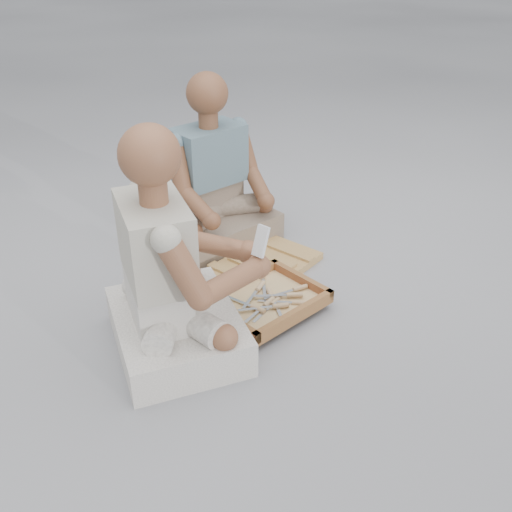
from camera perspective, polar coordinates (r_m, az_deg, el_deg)
ground at (r=2.38m, az=3.39°, el=-8.39°), size 60.00×60.00×0.00m
carved_panel at (r=2.82m, az=0.66°, el=-1.00°), size 0.62×0.50×0.04m
tool_tray at (r=2.50m, az=1.02°, el=-4.52°), size 0.51×0.43×0.06m
chisel_0 at (r=2.51m, az=1.55°, el=-4.03°), size 0.10×0.21×0.02m
chisel_1 at (r=2.51m, az=3.40°, el=-3.91°), size 0.20×0.13×0.02m
chisel_2 at (r=2.56m, az=4.02°, el=-3.33°), size 0.22×0.05×0.02m
chisel_3 at (r=2.48m, az=3.93°, el=-4.69°), size 0.18×0.16×0.02m
chisel_4 at (r=2.48m, az=1.77°, el=-4.74°), size 0.21×0.10×0.02m
chisel_5 at (r=2.56m, az=0.23°, el=-3.29°), size 0.20×0.13×0.02m
chisel_6 at (r=2.44m, az=-0.22°, el=-5.15°), size 0.09×0.21×0.02m
chisel_7 at (r=2.65m, az=0.69°, el=-2.09°), size 0.13×0.19×0.02m
chisel_8 at (r=2.44m, az=1.98°, el=-5.04°), size 0.21×0.11×0.02m
chisel_9 at (r=2.46m, az=1.01°, el=-4.87°), size 0.21×0.09×0.02m
wood_chip_0 at (r=2.41m, az=-2.66°, el=-7.59°), size 0.02×0.02×0.00m
wood_chip_1 at (r=2.60m, az=0.16°, el=-4.44°), size 0.02×0.02×0.00m
wood_chip_2 at (r=2.62m, az=6.99°, el=-4.42°), size 0.02×0.02×0.00m
wood_chip_3 at (r=2.79m, az=4.63°, el=-1.84°), size 0.02×0.02×0.00m
wood_chip_4 at (r=2.75m, az=-0.31°, el=-2.29°), size 0.02×0.02×0.00m
wood_chip_5 at (r=2.52m, az=-5.82°, el=-5.83°), size 0.02×0.02×0.00m
wood_chip_6 at (r=2.39m, az=0.53°, el=-7.99°), size 0.02×0.02×0.00m
wood_chip_7 at (r=2.78m, az=-1.41°, el=-1.95°), size 0.02×0.02×0.00m
wood_chip_8 at (r=2.46m, az=-1.07°, el=-6.83°), size 0.02×0.02×0.00m
craftsman at (r=2.19m, az=-8.45°, el=-2.38°), size 0.68×0.69×0.92m
companion at (r=2.99m, az=-4.21°, el=6.74°), size 0.60×0.51×0.88m
mobile_phone at (r=2.15m, az=0.49°, el=1.51°), size 0.07×0.06×0.12m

